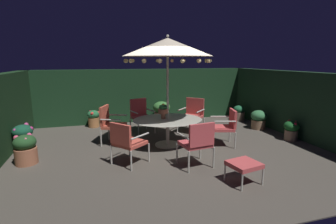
# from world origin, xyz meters

# --- Properties ---
(ground_plane) EXTENTS (8.00, 6.68, 0.02)m
(ground_plane) POSITION_xyz_m (0.00, 0.00, -0.01)
(ground_plane) COLOR #49443C
(hedge_backdrop_rear) EXTENTS (8.00, 0.30, 1.87)m
(hedge_backdrop_rear) POSITION_xyz_m (0.00, 3.19, 0.94)
(hedge_backdrop_rear) COLOR #17351D
(hedge_backdrop_rear) RESTS_ON ground_plane
(hedge_backdrop_right) EXTENTS (0.30, 6.68, 1.87)m
(hedge_backdrop_right) POSITION_xyz_m (3.85, 0.00, 0.94)
(hedge_backdrop_right) COLOR #1A3520
(hedge_backdrop_right) RESTS_ON ground_plane
(patio_dining_table) EXTENTS (1.79, 1.52, 0.71)m
(patio_dining_table) POSITION_xyz_m (0.02, 0.27, 0.59)
(patio_dining_table) COLOR #BCAFA7
(patio_dining_table) RESTS_ON ground_plane
(patio_umbrella) EXTENTS (2.22, 2.22, 2.79)m
(patio_umbrella) POSITION_xyz_m (0.02, 0.27, 2.49)
(patio_umbrella) COLOR #B8B7A7
(patio_umbrella) RESTS_ON ground_plane
(centerpiece_planter) EXTENTS (0.26, 0.26, 0.39)m
(centerpiece_planter) POSITION_xyz_m (-0.08, 0.33, 0.94)
(centerpiece_planter) COLOR #AE6A4C
(centerpiece_planter) RESTS_ON patio_dining_table
(patio_chair_north) EXTENTS (0.73, 0.73, 1.02)m
(patio_chair_north) POSITION_xyz_m (-0.42, 1.73, 0.58)
(patio_chair_north) COLOR #B8B1AD
(patio_chair_north) RESTS_ON ground_plane
(patio_chair_northeast) EXTENTS (0.76, 0.78, 1.01)m
(patio_chair_northeast) POSITION_xyz_m (-1.38, 0.85, 0.59)
(patio_chair_northeast) COLOR #B7B7AC
(patio_chair_northeast) RESTS_ON ground_plane
(patio_chair_east) EXTENTS (0.84, 0.84, 0.93)m
(patio_chair_east) POSITION_xyz_m (-1.15, -0.69, 0.54)
(patio_chair_east) COLOR #B7B5AB
(patio_chair_east) RESTS_ON ground_plane
(patio_chair_southeast) EXTENTS (0.69, 0.64, 0.97)m
(patio_chair_southeast) POSITION_xyz_m (0.23, -1.23, 0.57)
(patio_chair_southeast) COLOR #B6B5A8
(patio_chair_southeast) RESTS_ON ground_plane
(patio_chair_south) EXTENTS (0.71, 0.72, 0.95)m
(patio_chair_south) POSITION_xyz_m (1.48, -0.14, 0.55)
(patio_chair_south) COLOR #B7B4AA
(patio_chair_south) RESTS_ON ground_plane
(patio_chair_southwest) EXTENTS (0.90, 0.90, 1.03)m
(patio_chair_southwest) POSITION_xyz_m (1.13, 1.33, 0.59)
(patio_chair_southwest) COLOR #B3B3AB
(patio_chair_southwest) RESTS_ON ground_plane
(ottoman_footrest) EXTENTS (0.60, 0.57, 0.39)m
(ottoman_footrest) POSITION_xyz_m (0.78, -2.09, 0.34)
(ottoman_footrest) COLOR #BAB7AC
(ottoman_footrest) RESTS_ON ground_plane
(potted_plant_back_center) EXTENTS (0.47, 0.47, 0.67)m
(potted_plant_back_center) POSITION_xyz_m (-3.46, 0.80, 0.38)
(potted_plant_back_center) COLOR tan
(potted_plant_back_center) RESTS_ON ground_plane
(potted_plant_back_right) EXTENTS (0.41, 0.41, 0.56)m
(potted_plant_back_right) POSITION_xyz_m (3.43, -0.27, 0.30)
(potted_plant_back_right) COLOR #836753
(potted_plant_back_right) RESTS_ON ground_plane
(potted_plant_left_far) EXTENTS (0.60, 0.60, 0.77)m
(potted_plant_left_far) POSITION_xyz_m (0.48, 2.64, 0.41)
(potted_plant_left_far) COLOR #A3614F
(potted_plant_left_far) RESTS_ON ground_plane
(potted_plant_right_near) EXTENTS (0.43, 0.43, 0.55)m
(potted_plant_right_near) POSITION_xyz_m (3.33, 2.25, 0.27)
(potted_plant_right_near) COLOR #7C6351
(potted_plant_right_near) RESTS_ON ground_plane
(potted_plant_left_near) EXTENTS (0.46, 0.46, 0.64)m
(potted_plant_left_near) POSITION_xyz_m (-3.23, -0.04, 0.33)
(potted_plant_left_near) COLOR #A15E42
(potted_plant_left_near) RESTS_ON ground_plane
(potted_plant_back_left) EXTENTS (0.41, 0.40, 0.56)m
(potted_plant_back_left) POSITION_xyz_m (-1.83, 2.73, 0.30)
(potted_plant_back_left) COLOR #AD6E3F
(potted_plant_back_left) RESTS_ON ground_plane
(potted_plant_front_corner) EXTENTS (0.50, 0.50, 0.61)m
(potted_plant_front_corner) POSITION_xyz_m (3.29, 1.01, 0.33)
(potted_plant_front_corner) COLOR #88674B
(potted_plant_front_corner) RESTS_ON ground_plane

